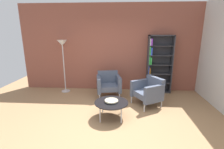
% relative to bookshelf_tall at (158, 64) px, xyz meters
% --- Properties ---
extents(ground_plane, '(8.32, 8.32, 0.00)m').
position_rel_bookshelf_tall_xyz_m(ground_plane, '(-1.43, -2.26, -0.96)').
color(ground_plane, '#9E7751').
extents(brick_back_panel, '(6.40, 0.12, 2.90)m').
position_rel_bookshelf_tall_xyz_m(brick_back_panel, '(-1.43, 0.20, 0.49)').
color(brick_back_panel, brown).
rests_on(brick_back_panel, ground_plane).
extents(bookshelf_tall, '(0.80, 0.30, 1.90)m').
position_rel_bookshelf_tall_xyz_m(bookshelf_tall, '(0.00, 0.00, 0.00)').
color(bookshelf_tall, '#333338').
rests_on(bookshelf_tall, ground_plane).
extents(coffee_table_low, '(0.80, 0.80, 0.40)m').
position_rel_bookshelf_tall_xyz_m(coffee_table_low, '(-1.41, -1.87, -0.59)').
color(coffee_table_low, black).
rests_on(coffee_table_low, ground_plane).
extents(decorative_bowl, '(0.32, 0.32, 0.05)m').
position_rel_bookshelf_tall_xyz_m(decorative_bowl, '(-1.41, -1.87, -0.53)').
color(decorative_bowl, beige).
rests_on(decorative_bowl, coffee_table_low).
extents(armchair_corner_red, '(0.91, 0.94, 0.78)m').
position_rel_bookshelf_tall_xyz_m(armchair_corner_red, '(-0.43, -1.09, -0.55)').
color(armchair_corner_red, '#4C566B').
rests_on(armchair_corner_red, ground_plane).
extents(armchair_by_bookshelf, '(0.83, 0.78, 0.78)m').
position_rel_bookshelf_tall_xyz_m(armchair_by_bookshelf, '(-1.59, -0.52, -0.55)').
color(armchair_by_bookshelf, '#4C566B').
rests_on(armchair_by_bookshelf, ground_plane).
extents(floor_lamp_torchiere, '(0.32, 0.32, 1.74)m').
position_rel_bookshelf_tall_xyz_m(floor_lamp_torchiere, '(-3.10, -0.20, 0.49)').
color(floor_lamp_torchiere, silver).
rests_on(floor_lamp_torchiere, ground_plane).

